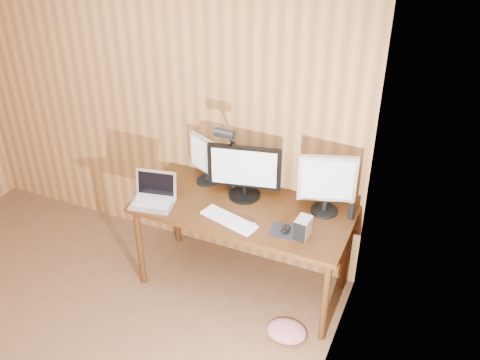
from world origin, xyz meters
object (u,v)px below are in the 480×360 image
Objects in this scene: monitor_left at (206,159)px; mouse at (286,229)px; phone at (252,227)px; speaker at (351,212)px; monitor_center at (244,171)px; desk_lamp at (229,150)px; desk at (246,216)px; hard_drive at (303,228)px; monitor_right at (327,183)px; laptop at (154,195)px; keyboard at (229,220)px.

mouse is (0.78, -0.35, -0.18)m from monitor_left.
phone is at bearing -177.99° from mouse.
monitor_left is 3.51× the size of speaker.
monitor_left is at bearing 157.02° from monitor_center.
monitor_left reaches higher than speaker.
speaker is (0.81, 0.04, -0.17)m from monitor_center.
speaker is at bearing -11.40° from desk_lamp.
mouse is (0.38, -0.21, 0.14)m from desk.
desk_lamp reaches higher than hard_drive.
monitor_right is 4.45× the size of mouse.
desk_lamp reaches higher than speaker.
desk is 0.68m from monitor_right.
laptop reaches higher than speaker.
desk_lamp is at bearing 129.24° from keyboard.
phone is (0.18, -0.01, -0.00)m from keyboard.
desk_lamp reaches higher than mouse.
laptop reaches higher than hard_drive.
hard_drive is at bearing -9.53° from laptop.
mouse is at bearing -138.82° from speaker.
keyboard is at bearing -98.48° from monitor_center.
monitor_left is 0.83× the size of monitor_right.
monitor_left reaches higher than keyboard.
hard_drive is at bearing -40.19° from monitor_center.
mouse reaches higher than desk.
desk is 0.58m from hard_drive.
hard_drive reaches higher than mouse.
mouse is 1.03× the size of phone.
laptop is 0.57× the size of desk_lamp.
mouse is at bearing 0.56° from phone.
desk_lamp is (-0.92, -0.06, 0.33)m from speaker.
desk is 2.96× the size of monitor_center.
monitor_right is at bearing 5.92° from laptop.
hard_drive is (0.12, -0.01, 0.05)m from mouse.
hard_drive is (-0.06, -0.33, -0.18)m from monitor_right.
mouse is at bearing -137.12° from monitor_right.
monitor_right is at bearing 51.13° from mouse.
desk is 0.71m from laptop.
desk_lamp reaches higher than phone.
speaker reaches higher than desk.
monitor_center is 0.87× the size of desk_lamp.
laptop is 3.38× the size of mouse.
laptop is 2.41× the size of hard_drive.
hard_drive reaches higher than speaker.
monitor_center reaches higher than hard_drive.
mouse reaches higher than phone.
speaker is at bearing 58.07° from hard_drive.
mouse is (0.41, 0.04, 0.01)m from keyboard.
monitor_right is at bearing -10.22° from desk_lamp.
monitor_left is at bearing 178.83° from speaker.
laptop is 1.14m from hard_drive.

